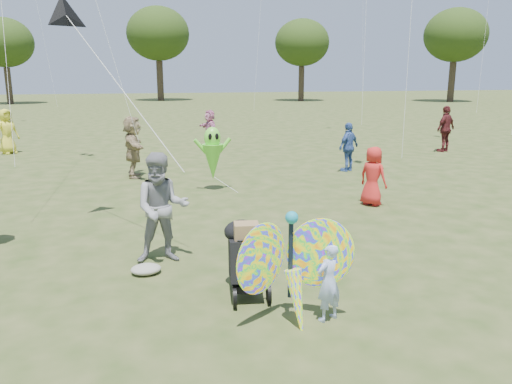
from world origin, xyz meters
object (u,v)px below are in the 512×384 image
adult_man (162,208)px  jogging_stroller (245,253)px  crowd_h (446,129)px  crowd_c (349,147)px  butterfly_kite (293,270)px  crowd_g (7,131)px  alien_kite (213,156)px  crowd_a (373,176)px  crowd_d (133,147)px  crowd_j (210,128)px  child_girl (329,282)px

adult_man → jogging_stroller: (1.03, -1.60, -0.32)m
crowd_h → jogging_stroller: crowd_h is taller
crowd_c → butterfly_kite: bearing=31.8°
crowd_g → crowd_h: size_ratio=0.95×
crowd_g → jogging_stroller: bearing=-111.7°
adult_man → alien_kite: size_ratio=1.07×
jogging_stroller → alien_kite: alien_kite is taller
crowd_a → butterfly_kite: size_ratio=0.82×
adult_man → crowd_h: 15.39m
butterfly_kite → crowd_h: bearing=48.8°
crowd_a → crowd_d: size_ratio=0.76×
crowd_c → butterfly_kite: size_ratio=0.91×
crowd_c → jogging_stroller: 9.89m
crowd_g → crowd_c: bearing=-74.3°
crowd_a → crowd_c: size_ratio=0.90×
jogging_stroller → crowd_a: bearing=53.9°
crowd_a → crowd_j: (-2.12, 10.90, 0.09)m
crowd_c → crowd_g: crowd_g is taller
crowd_j → jogging_stroller: (-2.02, -15.02, -0.19)m
adult_man → crowd_g: 14.40m
adult_man → butterfly_kite: 2.98m
crowd_h → jogging_stroller: bearing=21.9°
crowd_a → crowd_c: crowd_c is taller
crowd_c → crowd_g: bearing=-60.3°
crowd_a → adult_man: bearing=85.8°
crowd_h → crowd_d: bearing=-13.6°
alien_kite → crowd_g: bearing=128.5°
crowd_h → alien_kite: 11.33m
crowd_g → crowd_j: 8.10m
adult_man → butterfly_kite: size_ratio=1.07×
alien_kite → crowd_a: bearing=-35.4°
adult_man → jogging_stroller: size_ratio=1.70×
alien_kite → child_girl: bearing=-88.8°
crowd_c → crowd_d: (-6.77, 0.75, 0.14)m
crowd_h → alien_kite: bearing=0.5°
adult_man → crowd_h: adult_man is taller
crowd_c → child_girl: bearing=34.1°
adult_man → crowd_d: (-0.32, 7.42, 0.00)m
jogging_stroller → butterfly_kite: size_ratio=0.63×
crowd_d → crowd_h: 12.57m
child_girl → alien_kite: 7.63m
crowd_c → butterfly_kite: crowd_c is taller
crowd_c → crowd_h: size_ratio=0.85×
crowd_c → alien_kite: size_ratio=0.91×
adult_man → crowd_a: size_ratio=1.31×
crowd_d → butterfly_kite: bearing=-171.2°
crowd_h → crowd_a: bearing=22.2°
child_girl → jogging_stroller: jogging_stroller is taller
crowd_a → child_girl: bearing=117.3°
crowd_a → butterfly_kite: butterfly_kite is taller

